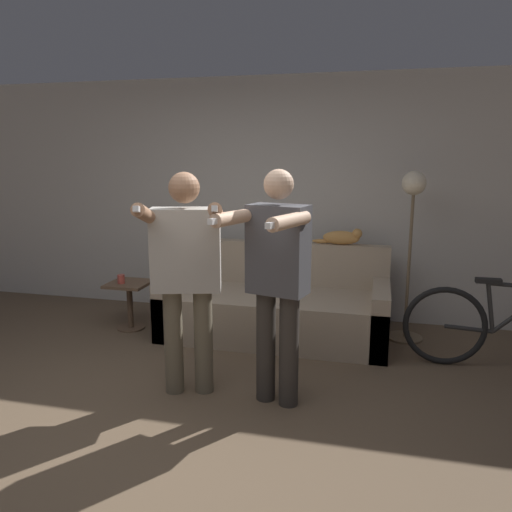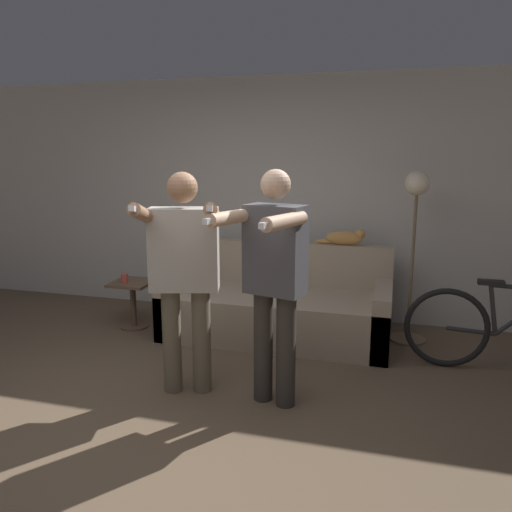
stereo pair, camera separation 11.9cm
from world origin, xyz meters
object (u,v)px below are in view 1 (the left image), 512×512
at_px(person_right, 277,274).
at_px(cup, 121,279).
at_px(person_left, 186,267).
at_px(cat, 343,237).
at_px(couch, 275,308).
at_px(floor_lamp, 412,216).
at_px(bicycle, 509,329).
at_px(side_table, 130,296).

bearing_deg(person_right, cup, 162.13).
distance_m(person_left, cup, 1.68).
xyz_separation_m(person_left, cup, (-1.17, 1.13, -0.44)).
relative_size(person_right, cat, 3.38).
bearing_deg(cat, cup, -165.17).
bearing_deg(couch, cup, -172.03).
height_order(person_left, floor_lamp, person_left).
xyz_separation_m(person_left, floor_lamp, (1.64, 1.57, 0.23)).
relative_size(couch, person_right, 1.30).
distance_m(couch, person_right, 1.54).
distance_m(couch, cup, 1.59).
bearing_deg(person_left, cup, 119.98).
relative_size(person_right, bicycle, 1.00).
distance_m(cat, side_table, 2.26).
height_order(couch, side_table, couch).
bearing_deg(cup, floor_lamp, 8.82).
bearing_deg(person_right, couch, 115.81).
height_order(side_table, bicycle, bicycle).
bearing_deg(couch, side_table, -173.79).
height_order(person_left, side_table, person_left).
bearing_deg(side_table, person_right, -33.63).
height_order(cat, cup, cat).
height_order(couch, person_right, person_right).
bearing_deg(bicycle, side_table, 177.19).
xyz_separation_m(cat, bicycle, (1.43, -0.69, -0.60)).
relative_size(person_left, bicycle, 0.98).
height_order(person_left, cat, person_left).
bearing_deg(floor_lamp, person_left, -136.38).
height_order(floor_lamp, bicycle, floor_lamp).
height_order(couch, floor_lamp, floor_lamp).
bearing_deg(floor_lamp, cup, -171.18).
bearing_deg(person_right, floor_lamp, 71.97).
distance_m(person_left, person_right, 0.67).
bearing_deg(cup, person_left, -44.05).
relative_size(floor_lamp, cup, 18.06).
height_order(couch, person_left, person_left).
bearing_deg(bicycle, floor_lamp, 144.79).
relative_size(person_left, side_table, 3.37).
distance_m(couch, floor_lamp, 1.58).
bearing_deg(bicycle, cup, 178.09).
relative_size(couch, floor_lamp, 1.34).
relative_size(cat, cup, 5.53).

